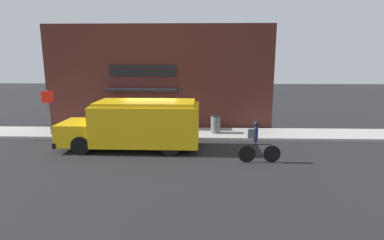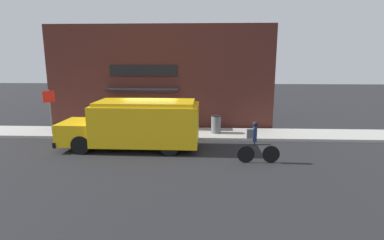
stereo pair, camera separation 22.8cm
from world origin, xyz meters
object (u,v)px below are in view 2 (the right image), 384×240
at_px(stop_sign_post, 50,105).
at_px(trash_bin, 216,124).
at_px(school_bus, 137,124).
at_px(cyclist, 256,143).

bearing_deg(stop_sign_post, trash_bin, 4.44).
relative_size(stop_sign_post, trash_bin, 2.46).
height_order(school_bus, stop_sign_post, stop_sign_post).
height_order(cyclist, stop_sign_post, stop_sign_post).
relative_size(cyclist, stop_sign_post, 0.72).
bearing_deg(trash_bin, cyclist, -71.47).
xyz_separation_m(school_bus, trash_bin, (3.67, 2.60, -0.53)).
xyz_separation_m(school_bus, stop_sign_post, (-5.00, 1.93, 0.57)).
distance_m(school_bus, trash_bin, 4.53).
bearing_deg(stop_sign_post, school_bus, -21.10).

